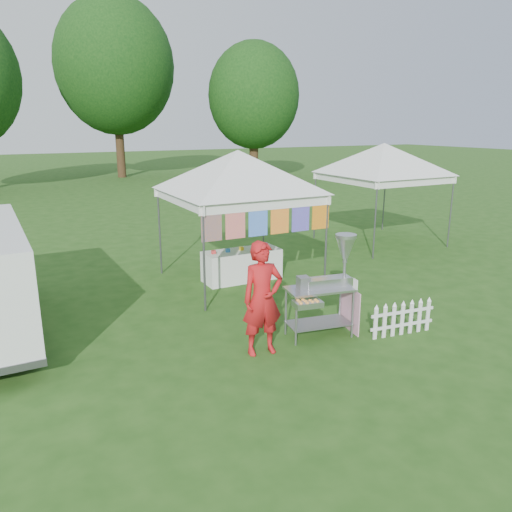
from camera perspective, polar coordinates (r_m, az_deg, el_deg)
ground at (r=8.85m, az=8.08°, el=-8.95°), size 120.00×120.00×0.00m
canopy_main at (r=11.13m, az=-2.08°, el=11.96°), size 4.24×4.24×3.45m
canopy_right at (r=15.47m, az=14.47°, el=12.36°), size 4.24×4.24×3.45m
tree_mid at (r=35.57m, az=-15.86°, el=20.18°), size 7.60×7.60×11.52m
tree_right at (r=32.18m, az=-0.26°, el=17.83°), size 5.60×5.60×8.42m
donut_cart at (r=8.53m, az=8.50°, el=-2.49°), size 1.37×0.85×1.76m
vendor at (r=7.81m, az=0.75°, el=-4.89°), size 0.71×0.50×1.83m
picket_fence at (r=9.04m, az=16.37°, el=-6.95°), size 1.25×0.18×0.56m
display_table at (r=11.65m, az=-1.63°, el=-1.05°), size 1.80×0.70×0.71m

